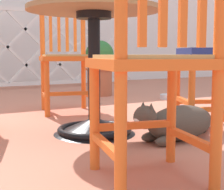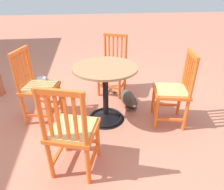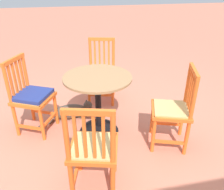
# 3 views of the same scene
# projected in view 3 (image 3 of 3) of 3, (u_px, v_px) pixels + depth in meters

# --- Properties ---
(ground_plane) EXTENTS (24.00, 24.00, 0.00)m
(ground_plane) POSITION_uv_depth(u_px,v_px,m) (98.00, 135.00, 2.77)
(ground_plane) COLOR #C6755B
(cafe_table) EXTENTS (0.76, 0.76, 0.73)m
(cafe_table) POSITION_uv_depth(u_px,v_px,m) (98.00, 111.00, 2.72)
(cafe_table) COLOR black
(cafe_table) RESTS_ON ground_plane
(orange_chair_facing_out) EXTENTS (0.48, 0.48, 0.91)m
(orange_chair_facing_out) POSITION_uv_depth(u_px,v_px,m) (102.00, 73.00, 3.37)
(orange_chair_facing_out) COLOR orange
(orange_chair_facing_out) RESTS_ON ground_plane
(orange_chair_at_corner) EXTENTS (0.53, 0.53, 0.91)m
(orange_chair_at_corner) POSITION_uv_depth(u_px,v_px,m) (32.00, 97.00, 2.68)
(orange_chair_at_corner) COLOR orange
(orange_chair_at_corner) RESTS_ON ground_plane
(orange_chair_by_planter) EXTENTS (0.49, 0.49, 0.91)m
(orange_chair_by_planter) POSITION_uv_depth(u_px,v_px,m) (93.00, 150.00, 1.91)
(orange_chair_by_planter) COLOR orange
(orange_chair_by_planter) RESTS_ON ground_plane
(orange_chair_tucked_in) EXTENTS (0.51, 0.51, 0.91)m
(orange_chair_tucked_in) POSITION_uv_depth(u_px,v_px,m) (173.00, 110.00, 2.45)
(orange_chair_tucked_in) COLOR orange
(orange_chair_tucked_in) RESTS_ON ground_plane
(tabby_cat) EXTENTS (0.72, 0.32, 0.23)m
(tabby_cat) POSITION_uv_depth(u_px,v_px,m) (72.00, 111.00, 3.07)
(tabby_cat) COLOR #4C4238
(tabby_cat) RESTS_ON ground_plane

